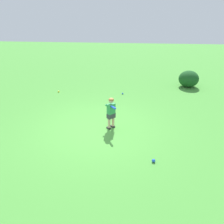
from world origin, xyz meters
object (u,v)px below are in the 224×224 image
child_batter (111,110)px  play_ball_behind_batter (123,93)px  play_ball_far_right (59,91)px  play_ball_midfield (154,161)px

child_batter → play_ball_behind_batter: (0.21, 3.24, -0.61)m
play_ball_far_right → play_ball_midfield: 6.41m
child_batter → play_ball_midfield: 2.21m
child_batter → play_ball_midfield: bearing=-52.9°
play_ball_far_right → play_ball_behind_batter: size_ratio=1.11×
play_ball_midfield → play_ball_far_right: bearing=130.1°
play_ball_far_right → play_ball_behind_batter: 3.06m
play_ball_behind_batter → play_ball_midfield: play_ball_midfield is taller
play_ball_behind_batter → play_ball_far_right: bearing=-179.4°
child_batter → play_ball_far_right: 4.33m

